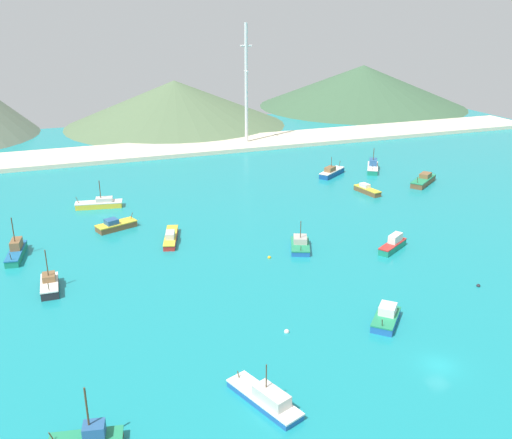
# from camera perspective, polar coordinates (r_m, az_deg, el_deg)

# --- Properties ---
(ground) EXTENTS (260.00, 280.00, 0.50)m
(ground) POSITION_cam_1_polar(r_m,az_deg,el_deg) (95.87, 7.14, -4.86)
(ground) COLOR teal
(fishing_boat_0) EXTENTS (6.72, 6.87, 2.43)m
(fishing_boat_0) POSITION_cam_1_polar(r_m,az_deg,el_deg) (80.54, 13.02, -9.59)
(fishing_boat_0) COLOR #1E5BA8
(fishing_boat_0) RESTS_ON ground
(fishing_boat_1) EXTENTS (9.36, 7.72, 5.00)m
(fishing_boat_1) POSITION_cam_1_polar(r_m,az_deg,el_deg) (147.78, 7.65, 4.76)
(fishing_boat_1) COLOR #14478C
(fishing_boat_1) RESTS_ON ground
(fishing_boat_2) EXTENTS (4.91, 10.54, 2.22)m
(fishing_boat_2) POSITION_cam_1_polar(r_m,az_deg,el_deg) (106.08, -8.61, -1.78)
(fishing_boat_2) COLOR red
(fishing_boat_2) RESTS_ON ground
(fishing_boat_3) EXTENTS (10.23, 4.40, 6.10)m
(fishing_boat_3) POSITION_cam_1_polar(r_m,az_deg,el_deg) (127.26, -15.51, 1.55)
(fishing_boat_3) COLOR gold
(fishing_boat_3) RESTS_ON ground
(fishing_boat_4) EXTENTS (7.41, 9.67, 6.00)m
(fishing_boat_4) POSITION_cam_1_polar(r_m,az_deg,el_deg) (154.37, 11.71, 5.24)
(fishing_boat_4) COLOR #198466
(fishing_boat_4) RESTS_ON ground
(fishing_boat_5) EXTENTS (3.57, 9.60, 7.20)m
(fishing_boat_5) POSITION_cam_1_polar(r_m,az_deg,el_deg) (106.75, -23.06, -2.97)
(fishing_boat_5) COLOR #198466
(fishing_boat_5) RESTS_ON ground
(fishing_boat_6) EXTENTS (6.05, 10.28, 5.13)m
(fishing_boat_6) POSITION_cam_1_polar(r_m,az_deg,el_deg) (64.37, 1.05, -17.60)
(fishing_boat_6) COLOR #1E5BA8
(fishing_boat_6) RESTS_ON ground
(fishing_boat_7) EXTENTS (10.42, 8.73, 2.97)m
(fishing_boat_7) POSITION_cam_1_polar(r_m,az_deg,el_deg) (145.47, 16.57, 3.82)
(fishing_boat_7) COLOR brown
(fishing_boat_7) RESTS_ON ground
(fishing_boat_8) EXTENTS (7.48, 3.74, 6.84)m
(fishing_boat_8) POSITION_cam_1_polar(r_m,az_deg,el_deg) (61.83, -16.61, -20.45)
(fishing_boat_8) COLOR brown
(fishing_boat_8) RESTS_ON ground
(fishing_boat_9) EXTENTS (7.40, 5.54, 2.75)m
(fishing_boat_9) POSITION_cam_1_polar(r_m,az_deg,el_deg) (104.02, 13.69, -2.45)
(fishing_boat_9) COLOR #198466
(fishing_boat_9) RESTS_ON ground
(fishing_boat_11) EXTENTS (3.28, 7.87, 2.14)m
(fishing_boat_11) POSITION_cam_1_polar(r_m,az_deg,el_deg) (134.81, 11.15, 2.95)
(fishing_boat_11) COLOR brown
(fishing_boat_11) RESTS_ON ground
(fishing_boat_12) EXTENTS (8.33, 5.40, 2.59)m
(fishing_boat_12) POSITION_cam_1_polar(r_m,az_deg,el_deg) (113.87, -14.00, -0.57)
(fishing_boat_12) COLOR brown
(fishing_boat_12) RESTS_ON ground
(fishing_boat_14) EXTENTS (2.74, 6.99, 6.63)m
(fishing_boat_14) POSITION_cam_1_polar(r_m,az_deg,el_deg) (92.57, -20.13, -6.21)
(fishing_boat_14) COLOR #232328
(fishing_boat_14) RESTS_ON ground
(fishing_boat_15) EXTENTS (5.71, 7.69, 5.32)m
(fishing_boat_15) POSITION_cam_1_polar(r_m,az_deg,el_deg) (101.78, 4.49, -2.56)
(fishing_boat_15) COLOR #1E5BA8
(fishing_boat_15) RESTS_ON ground
(buoy_0) EXTENTS (0.69, 0.69, 0.69)m
(buoy_0) POSITION_cam_1_polar(r_m,az_deg,el_deg) (76.89, 3.12, -11.25)
(buoy_0) COLOR silver
(buoy_0) RESTS_ON ground
(buoy_1) EXTENTS (0.60, 0.60, 0.60)m
(buoy_1) POSITION_cam_1_polar(r_m,az_deg,el_deg) (94.99, 21.55, -6.25)
(buoy_1) COLOR #232328
(buoy_1) RESTS_ON ground
(buoy_2) EXTENTS (0.60, 0.60, 0.60)m
(buoy_2) POSITION_cam_1_polar(r_m,az_deg,el_deg) (98.08, 1.35, -3.86)
(buoy_2) COLOR gold
(buoy_2) RESTS_ON ground
(beach_strip) EXTENTS (247.00, 19.79, 1.20)m
(beach_strip) POSITION_cam_1_polar(r_m,az_deg,el_deg) (176.78, -6.40, 7.30)
(beach_strip) COLOR beige
(beach_strip) RESTS_ON ground
(hill_central) EXTENTS (81.09, 81.09, 16.21)m
(hill_central) POSITION_cam_1_polar(r_m,az_deg,el_deg) (214.56, -8.18, 11.59)
(hill_central) COLOR #56704C
(hill_central) RESTS_ON ground
(hill_east) EXTENTS (90.68, 90.68, 17.68)m
(hill_east) POSITION_cam_1_polar(r_m,az_deg,el_deg) (259.66, 10.72, 13.13)
(hill_east) COLOR #3D6042
(hill_east) RESTS_ON ground
(radio_tower) EXTENTS (3.69, 2.95, 36.93)m
(radio_tower) POSITION_cam_1_polar(r_m,az_deg,el_deg) (177.41, -0.99, 13.46)
(radio_tower) COLOR silver
(radio_tower) RESTS_ON ground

